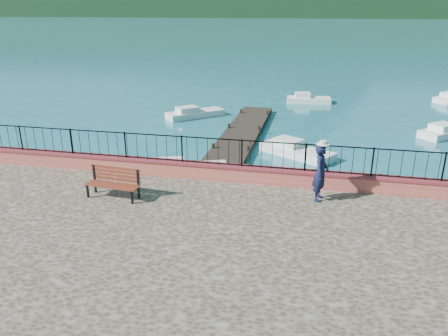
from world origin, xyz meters
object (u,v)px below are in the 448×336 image
at_px(boat_1, 297,148).
at_px(park_bench, 114,189).
at_px(boat_0, 182,167).
at_px(person, 321,173).
at_px(boat_3, 195,111).
at_px(boat_4, 309,98).

bearing_deg(boat_1, park_bench, -89.40).
bearing_deg(boat_1, boat_0, -109.53).
distance_m(boat_0, boat_1, 6.21).
relative_size(park_bench, boat_0, 0.45).
distance_m(park_bench, person, 6.73).
distance_m(boat_1, boat_3, 9.93).
bearing_deg(park_bench, boat_4, 80.88).
bearing_deg(boat_0, boat_3, 81.15).
bearing_deg(boat_0, boat_4, 52.25).
height_order(person, boat_0, person).
xyz_separation_m(park_bench, boat_3, (-1.78, 15.95, -1.10)).
bearing_deg(boat_3, boat_0, -120.02).
height_order(park_bench, boat_0, park_bench).
height_order(park_bench, boat_1, park_bench).
bearing_deg(boat_3, person, -103.17).
bearing_deg(boat_1, person, -50.58).
height_order(park_bench, boat_4, park_bench).
xyz_separation_m(boat_1, boat_4, (0.13, 13.23, 0.00)).
relative_size(person, boat_3, 0.48).
xyz_separation_m(boat_1, boat_3, (-7.25, 6.78, 0.00)).
height_order(boat_1, boat_3, same).
relative_size(boat_3, boat_4, 1.20).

